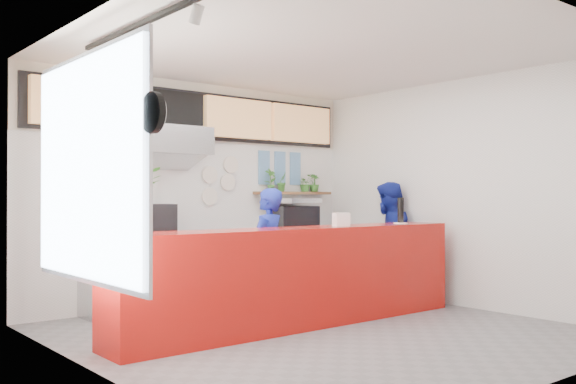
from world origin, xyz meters
TOP-DOWN VIEW (x-y plane):
  - floor at (0.00, 0.00)m, footprint 5.00×5.00m
  - ceiling at (0.00, 0.00)m, footprint 5.00×5.00m
  - wall_back at (0.00, 2.50)m, footprint 5.00×0.00m
  - wall_left at (-2.50, 0.00)m, footprint 0.00×5.00m
  - wall_right at (2.50, 0.00)m, footprint 0.00×5.00m
  - service_counter at (0.00, 0.40)m, footprint 4.50×0.60m
  - cream_band at (0.00, 2.49)m, footprint 5.00×0.02m
  - prep_bench at (-0.80, 2.20)m, footprint 1.80×0.60m
  - panini_oven at (-0.85, 2.20)m, footprint 0.63×0.63m
  - extraction_hood at (-0.80, 2.15)m, footprint 1.20×0.70m
  - hood_lip at (-0.80, 2.15)m, footprint 1.20×0.69m
  - right_bench at (1.50, 2.20)m, footprint 1.80×0.60m
  - espresso_machine at (1.43, 2.20)m, footprint 0.68×0.53m
  - espresso_tray at (1.43, 2.20)m, footprint 0.82×0.65m
  - herb_shelf at (1.60, 2.40)m, footprint 1.40×0.18m
  - menu_board_far_left at (-1.75, 2.38)m, footprint 1.10×0.10m
  - menu_board_mid_left at (-0.59, 2.38)m, footprint 1.10×0.10m
  - menu_board_mid_right at (0.57, 2.38)m, footprint 1.10×0.10m
  - menu_board_far_right at (1.73, 2.38)m, footprint 1.10×0.10m
  - soffit at (0.00, 2.46)m, footprint 4.80×0.04m
  - window_pane at (-2.47, 0.30)m, footprint 0.04×2.20m
  - window_frame at (-2.45, 0.30)m, footprint 0.03×2.30m
  - wall_clock_rim at (-2.46, -0.90)m, footprint 0.05×0.30m
  - wall_clock_face at (-2.43, -0.90)m, footprint 0.02×0.26m
  - track_rail at (-2.10, 0.00)m, footprint 0.05×2.40m
  - dec_plate_a at (0.15, 2.47)m, footprint 0.24×0.03m
  - dec_plate_b at (0.45, 2.47)m, footprint 0.24×0.03m
  - dec_plate_c at (0.15, 2.47)m, footprint 0.24×0.03m
  - dec_plate_d at (0.50, 2.47)m, footprint 0.24×0.03m
  - photo_frame_a at (1.10, 2.48)m, footprint 0.20×0.02m
  - photo_frame_b at (1.40, 2.48)m, footprint 0.20×0.02m
  - photo_frame_c at (1.70, 2.48)m, footprint 0.20×0.02m
  - photo_frame_d at (1.10, 2.48)m, footprint 0.20×0.02m
  - photo_frame_e at (1.40, 2.48)m, footprint 0.20×0.02m
  - photo_frame_f at (1.70, 2.48)m, footprint 0.20×0.02m
  - staff_center at (0.02, 0.99)m, footprint 0.67×0.56m
  - staff_right at (2.22, 1.05)m, footprint 1.01×0.94m
  - herb_a at (1.16, 2.40)m, footprint 0.18×0.13m
  - herb_b at (1.38, 2.40)m, footprint 0.19×0.17m
  - herb_c at (1.84, 2.40)m, footprint 0.24×0.21m
  - herb_d at (2.02, 2.40)m, footprint 0.17×0.16m
  - glass_vase at (-1.95, 0.31)m, footprint 0.25×0.25m
  - basil_vase at (-1.95, 0.31)m, footprint 0.41×0.38m
  - napkin_holder at (0.59, 0.32)m, footprint 0.20×0.15m
  - white_plate at (1.70, 0.37)m, footprint 0.24×0.24m
  - pepper_mill at (1.70, 0.37)m, footprint 0.10×0.10m

SIDE VIEW (x-z plane):
  - floor at x=0.00m, z-range 0.00..0.00m
  - prep_bench at x=-0.80m, z-range 0.00..0.90m
  - right_bench at x=1.50m, z-range 0.00..0.90m
  - service_counter at x=0.00m, z-range 0.00..1.10m
  - staff_center at x=0.02m, z-range 0.00..1.55m
  - staff_right at x=2.22m, z-range 0.00..1.65m
  - espresso_machine at x=1.43m, z-range 0.90..1.31m
  - white_plate at x=1.70m, z-range 1.10..1.11m
  - panini_oven at x=-0.85m, z-range 0.90..1.35m
  - napkin_holder at x=0.59m, z-range 1.10..1.26m
  - glass_vase at x=-1.95m, z-range 1.10..1.35m
  - pepper_mill at x=1.70m, z-range 1.11..1.43m
  - espresso_tray at x=1.43m, z-range 1.35..1.42m
  - dec_plate_c at x=0.15m, z-range 1.33..1.57m
  - wall_back at x=0.00m, z-range -1.00..4.00m
  - wall_left at x=-2.50m, z-range -1.00..4.00m
  - wall_right at x=2.50m, z-range -1.00..4.00m
  - herb_shelf at x=1.60m, z-range 1.48..1.52m
  - basil_vase at x=-1.95m, z-range 1.32..1.72m
  - dec_plate_b at x=0.45m, z-range 1.53..1.77m
  - herb_c at x=1.84m, z-range 1.52..1.78m
  - herb_d at x=2.02m, z-range 1.52..1.80m
  - herb_b at x=1.38m, z-range 1.52..1.81m
  - herb_a at x=1.16m, z-range 1.52..1.86m
  - window_pane at x=-2.47m, z-range 0.75..2.65m
  - window_frame at x=-2.45m, z-range 0.70..2.70m
  - dec_plate_a at x=0.15m, z-range 1.63..1.87m
  - photo_frame_d at x=1.10m, z-range 1.62..1.88m
  - photo_frame_e at x=1.40m, z-range 1.62..1.88m
  - photo_frame_f at x=1.70m, z-range 1.62..1.88m
  - dec_plate_d at x=0.50m, z-range 1.78..2.02m
  - hood_lip at x=-0.80m, z-range 1.79..2.11m
  - photo_frame_a at x=1.10m, z-range 1.88..2.12m
  - photo_frame_b at x=1.40m, z-range 1.88..2.12m
  - photo_frame_c at x=1.70m, z-range 1.88..2.12m
  - wall_clock_rim at x=-2.46m, z-range 1.90..2.20m
  - wall_clock_face at x=-2.43m, z-range 1.92..2.18m
  - extraction_hood at x=-0.80m, z-range 1.98..2.32m
  - menu_board_far_left at x=-1.75m, z-range 2.27..2.82m
  - menu_board_mid_left at x=-0.59m, z-range 2.27..2.82m
  - menu_board_mid_right at x=0.57m, z-range 2.27..2.82m
  - menu_board_far_right at x=1.73m, z-range 2.27..2.82m
  - soffit at x=0.00m, z-range 2.22..2.88m
  - cream_band at x=0.00m, z-range 2.20..3.00m
  - track_rail at x=-2.10m, z-range 2.92..2.96m
  - ceiling at x=0.00m, z-range 3.00..3.00m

